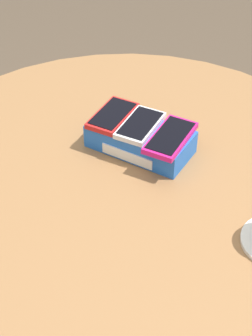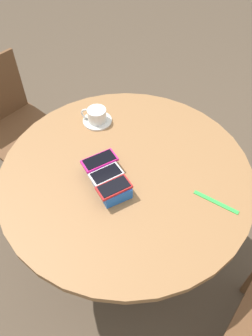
{
  "view_description": "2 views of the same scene",
  "coord_description": "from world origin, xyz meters",
  "px_view_note": "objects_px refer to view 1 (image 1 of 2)",
  "views": [
    {
      "loc": [
        0.5,
        -0.7,
        1.48
      ],
      "look_at": [
        0.0,
        0.0,
        0.76
      ],
      "focal_mm": 60.0,
      "sensor_mm": 36.0,
      "label": 1
    },
    {
      "loc": [
        -0.77,
        0.32,
        1.75
      ],
      "look_at": [
        0.0,
        0.0,
        0.76
      ],
      "focal_mm": 35.0,
      "sensor_mm": 36.0,
      "label": 2
    }
  ],
  "objects_px": {
    "round_table": "(126,219)",
    "phone_red": "(113,115)",
    "phone_white": "(140,125)",
    "phone_box": "(140,139)",
    "phone_magenta": "(171,137)"
  },
  "relations": [
    {
      "from": "round_table",
      "to": "phone_box",
      "type": "bearing_deg",
      "value": 107.0
    },
    {
      "from": "phone_red",
      "to": "phone_white",
      "type": "bearing_deg",
      "value": 4.78
    },
    {
      "from": "phone_white",
      "to": "phone_box",
      "type": "bearing_deg",
      "value": -52.98
    },
    {
      "from": "round_table",
      "to": "phone_box",
      "type": "distance_m",
      "value": 0.18
    },
    {
      "from": "phone_white",
      "to": "phone_magenta",
      "type": "relative_size",
      "value": 0.9
    },
    {
      "from": "phone_red",
      "to": "phone_magenta",
      "type": "distance_m",
      "value": 0.14
    },
    {
      "from": "phone_white",
      "to": "phone_magenta",
      "type": "bearing_deg",
      "value": 0.24
    },
    {
      "from": "phone_box",
      "to": "phone_red",
      "type": "xyz_separation_m",
      "value": [
        -0.07,
        -0.0,
        0.03
      ]
    },
    {
      "from": "phone_white",
      "to": "phone_red",
      "type": "bearing_deg",
      "value": -175.22
    },
    {
      "from": "round_table",
      "to": "phone_red",
      "type": "relative_size",
      "value": 7.72
    },
    {
      "from": "round_table",
      "to": "phone_red",
      "type": "bearing_deg",
      "value": 138.34
    },
    {
      "from": "phone_red",
      "to": "phone_magenta",
      "type": "bearing_deg",
      "value": 2.4
    },
    {
      "from": "round_table",
      "to": "phone_white",
      "type": "xyz_separation_m",
      "value": [
        -0.03,
        0.09,
        0.18
      ]
    },
    {
      "from": "phone_red",
      "to": "phone_box",
      "type": "bearing_deg",
      "value": 0.83
    },
    {
      "from": "round_table",
      "to": "phone_magenta",
      "type": "distance_m",
      "value": 0.21
    }
  ]
}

